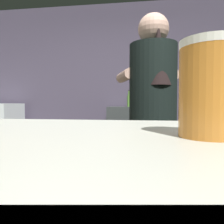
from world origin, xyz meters
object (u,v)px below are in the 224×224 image
at_px(knife_block, 205,116).
at_px(mixing_bowl, 103,124).
at_px(chefs_knife, 182,128).
at_px(pint_glass_near, 210,89).
at_px(bottle_olive_oil, 153,100).
at_px(bottle_vinegar, 145,100).
at_px(bartender, 153,116).
at_px(bottle_hot_sauce, 129,100).

bearing_deg(knife_block, mixing_bowl, -174.78).
distance_m(chefs_knife, pint_glass_near, 1.73).
bearing_deg(pint_glass_near, bottle_olive_oil, 88.73).
height_order(mixing_bowl, bottle_vinegar, bottle_vinegar).
height_order(mixing_bowl, pint_glass_near, pint_glass_near).
bearing_deg(chefs_knife, mixing_bowl, 163.08).
distance_m(bartender, pint_glass_near, 1.30).
height_order(knife_block, pint_glass_near, pint_glass_near).
bearing_deg(bottle_hot_sauce, bartender, -80.60).
bearing_deg(bottle_hot_sauce, bottle_vinegar, -7.65).
bearing_deg(chefs_knife, bottle_vinegar, 88.33).
bearing_deg(bottle_hot_sauce, bottle_olive_oil, 3.83).
height_order(bartender, knife_block, bartender).
xyz_separation_m(bottle_olive_oil, bottle_vinegar, (-0.11, -0.06, 0.01)).
xyz_separation_m(knife_block, chefs_knife, (-0.22, -0.10, -0.10)).
bearing_deg(pint_glass_near, bartender, 90.60).
relative_size(bartender, bottle_vinegar, 6.54).
xyz_separation_m(mixing_bowl, pint_glass_near, (0.46, -1.71, 0.22)).
xyz_separation_m(mixing_bowl, bottle_hot_sauce, (0.16, 1.27, 0.24)).
bearing_deg(bottle_olive_oil, chefs_knife, -81.39).
bearing_deg(pint_glass_near, chefs_knife, 81.11).
distance_m(bottle_olive_oil, bottle_vinegar, 0.13).
xyz_separation_m(bartender, bottle_olive_oil, (0.08, 1.71, 0.13)).
distance_m(chefs_knife, bottle_hot_sauce, 1.43).
xyz_separation_m(bartender, knife_block, (0.50, 0.51, -0.02)).
bearing_deg(pint_glass_near, mixing_bowl, 104.98).
relative_size(bartender, bottle_hot_sauce, 7.09).
relative_size(mixing_bowl, bottle_hot_sauce, 0.74).
relative_size(bottle_vinegar, bottle_hot_sauce, 1.08).
height_order(pint_glass_near, bottle_olive_oil, bottle_olive_oil).
bearing_deg(bottle_olive_oil, knife_block, -70.70).
xyz_separation_m(pint_glass_near, bottle_hot_sauce, (-0.29, 2.98, 0.01)).
distance_m(pint_glass_near, bottle_hot_sauce, 3.00).
bearing_deg(chefs_knife, bottle_hot_sauce, 97.89).
bearing_deg(mixing_bowl, bottle_olive_oil, 67.93).
bearing_deg(bottle_vinegar, knife_block, -65.07).
xyz_separation_m(pint_glass_near, bottle_vinegar, (-0.05, 2.95, 0.02)).
distance_m(knife_block, pint_glass_near, 1.87).
bearing_deg(mixing_bowl, bottle_hot_sauce, 82.61).
bearing_deg(bartender, bottle_vinegar, -16.49).
distance_m(mixing_bowl, chefs_knife, 0.72).
height_order(knife_block, bottle_olive_oil, bottle_olive_oil).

